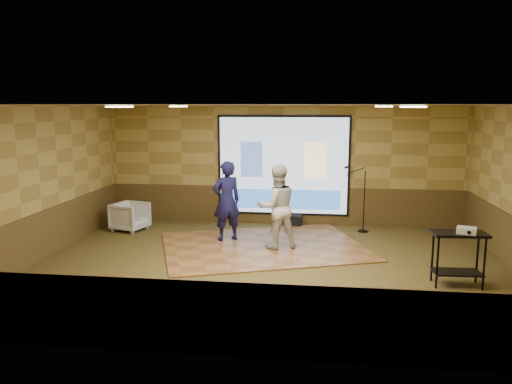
# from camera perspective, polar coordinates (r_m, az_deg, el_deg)

# --- Properties ---
(ground) EXTENTS (9.00, 9.00, 0.00)m
(ground) POSITION_cam_1_polar(r_m,az_deg,el_deg) (9.51, 1.59, -8.46)
(ground) COLOR #2E3719
(ground) RESTS_ON ground
(room_shell) EXTENTS (9.04, 7.04, 3.02)m
(room_shell) POSITION_cam_1_polar(r_m,az_deg,el_deg) (9.07, 1.65, 4.20)
(room_shell) COLOR #AA9147
(room_shell) RESTS_ON ground
(wainscot_back) EXTENTS (9.00, 0.04, 0.95)m
(wainscot_back) POSITION_cam_1_polar(r_m,az_deg,el_deg) (12.75, 3.10, -1.53)
(wainscot_back) COLOR #4D3919
(wainscot_back) RESTS_ON ground
(wainscot_front) EXTENTS (9.00, 0.04, 0.95)m
(wainscot_front) POSITION_cam_1_polar(r_m,az_deg,el_deg) (6.11, -1.63, -14.42)
(wainscot_front) COLOR #4D3919
(wainscot_front) RESTS_ON ground
(wainscot_left) EXTENTS (0.04, 7.00, 0.95)m
(wainscot_left) POSITION_cam_1_polar(r_m,az_deg,el_deg) (10.75, -22.99, -4.47)
(wainscot_left) COLOR #4D3919
(wainscot_left) RESTS_ON ground
(projector_screen) EXTENTS (3.32, 0.06, 2.52)m
(projector_screen) POSITION_cam_1_polar(r_m,az_deg,el_deg) (12.54, 3.13, 2.91)
(projector_screen) COLOR black
(projector_screen) RESTS_ON room_shell
(downlight_nw) EXTENTS (0.32, 0.32, 0.02)m
(downlight_nw) POSITION_cam_1_polar(r_m,az_deg,el_deg) (11.21, -8.85, 9.65)
(downlight_nw) COLOR #FFEABF
(downlight_nw) RESTS_ON room_shell
(downlight_ne) EXTENTS (0.32, 0.32, 0.02)m
(downlight_ne) POSITION_cam_1_polar(r_m,az_deg,el_deg) (10.87, 14.39, 9.46)
(downlight_ne) COLOR #FFEABF
(downlight_ne) RESTS_ON room_shell
(downlight_sw) EXTENTS (0.32, 0.32, 0.02)m
(downlight_sw) POSITION_cam_1_polar(r_m,az_deg,el_deg) (8.09, -15.32, 9.39)
(downlight_sw) COLOR #FFEABF
(downlight_sw) RESTS_ON room_shell
(downlight_se) EXTENTS (0.32, 0.32, 0.02)m
(downlight_se) POSITION_cam_1_polar(r_m,az_deg,el_deg) (7.61, 17.51, 9.28)
(downlight_se) COLOR #FFEABF
(downlight_se) RESTS_ON room_shell
(dance_floor) EXTENTS (4.99, 4.39, 0.03)m
(dance_floor) POSITION_cam_1_polar(r_m,az_deg,el_deg) (10.74, 0.85, -6.21)
(dance_floor) COLOR #905E35
(dance_floor) RESTS_ON ground
(player_left) EXTENTS (0.77, 0.70, 1.77)m
(player_left) POSITION_cam_1_polar(r_m,az_deg,el_deg) (11.00, -3.38, -1.03)
(player_left) COLOR #14133C
(player_left) RESTS_ON dance_floor
(player_right) EXTENTS (1.05, 0.94, 1.76)m
(player_right) POSITION_cam_1_polar(r_m,az_deg,el_deg) (10.39, 2.41, -1.70)
(player_right) COLOR beige
(player_right) RESTS_ON dance_floor
(av_table) EXTENTS (0.87, 0.46, 0.92)m
(av_table) POSITION_cam_1_polar(r_m,az_deg,el_deg) (9.00, 22.13, -6.04)
(av_table) COLOR black
(av_table) RESTS_ON ground
(projector) EXTENTS (0.37, 0.34, 0.10)m
(projector) POSITION_cam_1_polar(r_m,az_deg,el_deg) (8.89, 22.93, -4.06)
(projector) COLOR silver
(projector) RESTS_ON av_table
(mic_stand) EXTENTS (0.62, 0.26, 1.59)m
(mic_stand) POSITION_cam_1_polar(r_m,az_deg,el_deg) (12.18, 11.95, -2.18)
(mic_stand) COLOR black
(mic_stand) RESTS_ON ground
(banquet_chair) EXTENTS (0.93, 0.91, 0.69)m
(banquet_chair) POSITION_cam_1_polar(r_m,az_deg,el_deg) (12.44, -14.19, -2.73)
(banquet_chair) COLOR gray
(banquet_chair) RESTS_ON ground
(duffel_bag) EXTENTS (0.46, 0.33, 0.28)m
(duffel_bag) POSITION_cam_1_polar(r_m,az_deg,el_deg) (12.58, 4.22, -3.27)
(duffel_bag) COLOR black
(duffel_bag) RESTS_ON ground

